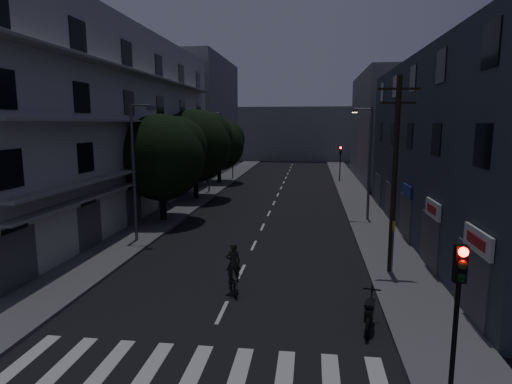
% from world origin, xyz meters
% --- Properties ---
extents(ground, '(160.00, 160.00, 0.00)m').
position_xyz_m(ground, '(0.00, 25.00, 0.00)').
color(ground, black).
rests_on(ground, ground).
extents(sidewalk_left, '(3.00, 90.00, 0.15)m').
position_xyz_m(sidewalk_left, '(-7.50, 25.00, 0.07)').
color(sidewalk_left, '#565659').
rests_on(sidewalk_left, ground).
extents(sidewalk_right, '(3.00, 90.00, 0.15)m').
position_xyz_m(sidewalk_right, '(7.50, 25.00, 0.07)').
color(sidewalk_right, '#565659').
rests_on(sidewalk_right, ground).
extents(crosswalk, '(10.90, 3.00, 0.01)m').
position_xyz_m(crosswalk, '(-0.00, -2.00, 0.00)').
color(crosswalk, beige).
rests_on(crosswalk, ground).
extents(lane_markings, '(0.15, 60.50, 0.01)m').
position_xyz_m(lane_markings, '(0.00, 31.25, 0.01)').
color(lane_markings, beige).
rests_on(lane_markings, ground).
extents(building_left, '(7.00, 36.00, 14.00)m').
position_xyz_m(building_left, '(-11.98, 18.00, 6.99)').
color(building_left, '#B6B6B1').
rests_on(building_left, ground).
extents(building_right, '(6.19, 28.00, 11.00)m').
position_xyz_m(building_right, '(11.99, 14.00, 5.50)').
color(building_right, '#2D333D').
rests_on(building_right, ground).
extents(building_far_left, '(6.00, 20.00, 16.00)m').
position_xyz_m(building_far_left, '(-12.00, 48.00, 8.00)').
color(building_far_left, slate).
rests_on(building_far_left, ground).
extents(building_far_right, '(6.00, 20.00, 13.00)m').
position_xyz_m(building_far_right, '(12.00, 42.00, 6.50)').
color(building_far_right, slate).
rests_on(building_far_right, ground).
extents(building_far_end, '(24.00, 8.00, 10.00)m').
position_xyz_m(building_far_end, '(0.00, 70.00, 5.00)').
color(building_far_end, slate).
rests_on(building_far_end, ground).
extents(tree_near, '(6.13, 6.13, 7.56)m').
position_xyz_m(tree_near, '(-7.23, 16.26, 4.88)').
color(tree_near, black).
rests_on(tree_near, sidewalk_left).
extents(tree_mid, '(6.63, 6.63, 8.16)m').
position_xyz_m(tree_mid, '(-7.25, 25.30, 5.25)').
color(tree_mid, black).
rests_on(tree_mid, sidewalk_left).
extents(tree_far, '(5.91, 5.91, 7.30)m').
position_xyz_m(tree_far, '(-7.48, 36.42, 4.73)').
color(tree_far, black).
rests_on(tree_far, sidewalk_left).
extents(traffic_signal_near, '(0.28, 0.37, 4.10)m').
position_xyz_m(traffic_signal_near, '(6.74, -2.79, 3.10)').
color(traffic_signal_near, black).
rests_on(traffic_signal_near, sidewalk_right).
extents(traffic_signal_far_right, '(0.28, 0.37, 4.10)m').
position_xyz_m(traffic_signal_far_right, '(6.71, 39.54, 3.10)').
color(traffic_signal_far_right, black).
rests_on(traffic_signal_far_right, sidewalk_right).
extents(traffic_signal_far_left, '(0.28, 0.37, 4.10)m').
position_xyz_m(traffic_signal_far_left, '(-6.68, 40.42, 3.10)').
color(traffic_signal_far_left, black).
rests_on(traffic_signal_far_left, sidewalk_left).
extents(street_lamp_left_near, '(1.51, 0.25, 8.00)m').
position_xyz_m(street_lamp_left_near, '(-6.93, 10.78, 4.60)').
color(street_lamp_left_near, '#525559').
rests_on(street_lamp_left_near, sidewalk_left).
extents(street_lamp_right, '(1.51, 0.25, 8.00)m').
position_xyz_m(street_lamp_right, '(7.28, 18.50, 4.60)').
color(street_lamp_right, '#53555A').
rests_on(street_lamp_right, sidewalk_right).
extents(street_lamp_left_far, '(1.51, 0.25, 8.00)m').
position_xyz_m(street_lamp_left_far, '(-7.00, 29.49, 4.60)').
color(street_lamp_left_far, '#585B60').
rests_on(street_lamp_left_far, sidewalk_left).
extents(utility_pole, '(1.80, 0.24, 9.00)m').
position_xyz_m(utility_pole, '(7.01, 7.07, 4.87)').
color(utility_pole, black).
rests_on(utility_pole, sidewalk_right).
extents(bus_stop_sign, '(0.06, 0.35, 2.52)m').
position_xyz_m(bus_stop_sign, '(6.98, 6.52, 1.89)').
color(bus_stop_sign, '#595B60').
rests_on(bus_stop_sign, sidewalk_right).
extents(motorcycle, '(0.74, 2.11, 1.37)m').
position_xyz_m(motorcycle, '(5.33, 1.35, 0.54)').
color(motorcycle, black).
rests_on(motorcycle, ground).
extents(cyclist, '(1.18, 1.81, 2.17)m').
position_xyz_m(cyclist, '(0.09, 3.93, 0.73)').
color(cyclist, black).
rests_on(cyclist, ground).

